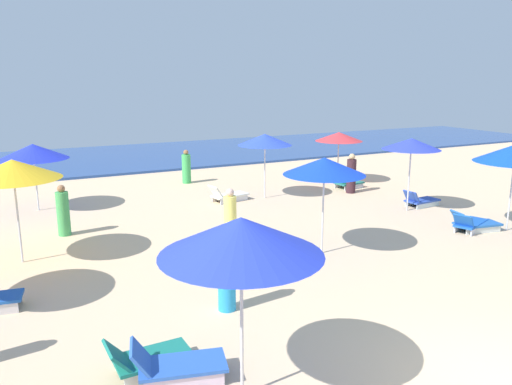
{
  "coord_description": "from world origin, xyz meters",
  "views": [
    {
      "loc": [
        -6.5,
        -4.16,
        4.63
      ],
      "look_at": [
        -0.08,
        8.6,
        1.33
      ],
      "focal_mm": 35.47,
      "sensor_mm": 36.0,
      "label": 1
    }
  ],
  "objects_px": {
    "umbrella_1": "(241,237)",
    "beachgoer_7": "(351,175)",
    "lounge_chair_1_0": "(176,366)",
    "umbrella_4": "(339,137)",
    "umbrella_5": "(265,140)",
    "lounge_chair_4_0": "(347,183)",
    "lounge_chair_0_1": "(474,224)",
    "lounge_chair_3_0": "(420,200)",
    "lounge_chair_0_0": "(470,224)",
    "umbrella_8": "(324,166)",
    "umbrella_3": "(411,144)",
    "beachgoer_2": "(230,220)",
    "umbrella_6": "(33,152)",
    "beachgoer_6": "(227,275)",
    "lounge_chair_1_1": "(147,359)",
    "lounge_chair_5_0": "(227,195)",
    "umbrella_7": "(13,169)",
    "beachgoer_4": "(63,212)",
    "beachgoer_5": "(186,168)"
  },
  "relations": [
    {
      "from": "umbrella_6",
      "to": "umbrella_8",
      "type": "distance_m",
      "value": 10.44
    },
    {
      "from": "umbrella_1",
      "to": "umbrella_5",
      "type": "height_order",
      "value": "umbrella_1"
    },
    {
      "from": "beachgoer_7",
      "to": "umbrella_5",
      "type": "bearing_deg",
      "value": 135.42
    },
    {
      "from": "umbrella_3",
      "to": "beachgoer_4",
      "type": "height_order",
      "value": "umbrella_3"
    },
    {
      "from": "lounge_chair_0_1",
      "to": "lounge_chair_3_0",
      "type": "bearing_deg",
      "value": -3.48
    },
    {
      "from": "beachgoer_7",
      "to": "lounge_chair_0_0",
      "type": "bearing_deg",
      "value": -121.2
    },
    {
      "from": "umbrella_4",
      "to": "umbrella_5",
      "type": "relative_size",
      "value": 0.9
    },
    {
      "from": "lounge_chair_1_1",
      "to": "umbrella_3",
      "type": "height_order",
      "value": "umbrella_3"
    },
    {
      "from": "beachgoer_2",
      "to": "lounge_chair_0_0",
      "type": "bearing_deg",
      "value": 175.29
    },
    {
      "from": "umbrella_4",
      "to": "umbrella_3",
      "type": "bearing_deg",
      "value": -96.84
    },
    {
      "from": "umbrella_7",
      "to": "beachgoer_4",
      "type": "distance_m",
      "value": 2.83
    },
    {
      "from": "umbrella_3",
      "to": "umbrella_8",
      "type": "relative_size",
      "value": 0.99
    },
    {
      "from": "umbrella_1",
      "to": "beachgoer_7",
      "type": "relative_size",
      "value": 1.71
    },
    {
      "from": "lounge_chair_0_1",
      "to": "beachgoer_4",
      "type": "bearing_deg",
      "value": 75.32
    },
    {
      "from": "lounge_chair_0_1",
      "to": "lounge_chair_1_0",
      "type": "relative_size",
      "value": 1.01
    },
    {
      "from": "beachgoer_7",
      "to": "lounge_chair_1_1",
      "type": "bearing_deg",
      "value": -172.11
    },
    {
      "from": "beachgoer_7",
      "to": "umbrella_7",
      "type": "bearing_deg",
      "value": 160.23
    },
    {
      "from": "umbrella_4",
      "to": "beachgoer_6",
      "type": "bearing_deg",
      "value": -135.29
    },
    {
      "from": "lounge_chair_0_1",
      "to": "beachgoer_4",
      "type": "distance_m",
      "value": 12.38
    },
    {
      "from": "umbrella_7",
      "to": "beachgoer_7",
      "type": "height_order",
      "value": "umbrella_7"
    },
    {
      "from": "lounge_chair_1_0",
      "to": "umbrella_4",
      "type": "relative_size",
      "value": 0.7
    },
    {
      "from": "umbrella_1",
      "to": "umbrella_5",
      "type": "xyz_separation_m",
      "value": [
        6.1,
        10.91,
        -0.2
      ]
    },
    {
      "from": "umbrella_6",
      "to": "umbrella_8",
      "type": "height_order",
      "value": "umbrella_8"
    },
    {
      "from": "umbrella_4",
      "to": "beachgoer_2",
      "type": "distance_m",
      "value": 9.68
    },
    {
      "from": "beachgoer_2",
      "to": "beachgoer_6",
      "type": "xyz_separation_m",
      "value": [
        -1.65,
        -3.55,
        -0.01
      ]
    },
    {
      "from": "lounge_chair_0_0",
      "to": "umbrella_4",
      "type": "distance_m",
      "value": 7.94
    },
    {
      "from": "lounge_chair_0_0",
      "to": "umbrella_1",
      "type": "relative_size",
      "value": 0.58
    },
    {
      "from": "umbrella_7",
      "to": "beachgoer_7",
      "type": "distance_m",
      "value": 12.66
    },
    {
      "from": "umbrella_1",
      "to": "beachgoer_4",
      "type": "height_order",
      "value": "umbrella_1"
    },
    {
      "from": "umbrella_4",
      "to": "beachgoer_4",
      "type": "height_order",
      "value": "umbrella_4"
    },
    {
      "from": "umbrella_8",
      "to": "beachgoer_5",
      "type": "relative_size",
      "value": 1.75
    },
    {
      "from": "umbrella_5",
      "to": "lounge_chair_0_1",
      "type": "bearing_deg",
      "value": -61.14
    },
    {
      "from": "lounge_chair_0_0",
      "to": "umbrella_5",
      "type": "xyz_separation_m",
      "value": [
        -3.58,
        6.65,
        2.04
      ]
    },
    {
      "from": "lounge_chair_4_0",
      "to": "beachgoer_7",
      "type": "xyz_separation_m",
      "value": [
        -0.37,
        -0.74,
        0.5
      ]
    },
    {
      "from": "umbrella_3",
      "to": "beachgoer_6",
      "type": "bearing_deg",
      "value": -154.07
    },
    {
      "from": "lounge_chair_1_1",
      "to": "umbrella_4",
      "type": "height_order",
      "value": "umbrella_4"
    },
    {
      "from": "beachgoer_4",
      "to": "beachgoer_6",
      "type": "xyz_separation_m",
      "value": [
        2.35,
        -6.7,
        0.05
      ]
    },
    {
      "from": "umbrella_1",
      "to": "umbrella_3",
      "type": "height_order",
      "value": "umbrella_1"
    },
    {
      "from": "umbrella_5",
      "to": "beachgoer_7",
      "type": "distance_m",
      "value": 3.92
    },
    {
      "from": "lounge_chair_0_0",
      "to": "lounge_chair_4_0",
      "type": "height_order",
      "value": "lounge_chair_4_0"
    },
    {
      "from": "lounge_chair_1_0",
      "to": "umbrella_1",
      "type": "bearing_deg",
      "value": -121.79
    },
    {
      "from": "lounge_chair_1_0",
      "to": "umbrella_8",
      "type": "distance_m",
      "value": 6.88
    },
    {
      "from": "lounge_chair_1_0",
      "to": "umbrella_3",
      "type": "height_order",
      "value": "umbrella_3"
    },
    {
      "from": "lounge_chair_0_0",
      "to": "beachgoer_6",
      "type": "relative_size",
      "value": 0.99
    },
    {
      "from": "lounge_chair_3_0",
      "to": "beachgoer_2",
      "type": "relative_size",
      "value": 0.84
    },
    {
      "from": "lounge_chair_5_0",
      "to": "umbrella_7",
      "type": "xyz_separation_m",
      "value": [
        -7.22,
        -3.52,
        2.16
      ]
    },
    {
      "from": "umbrella_6",
      "to": "beachgoer_6",
      "type": "height_order",
      "value": "umbrella_6"
    },
    {
      "from": "umbrella_1",
      "to": "umbrella_6",
      "type": "xyz_separation_m",
      "value": [
        -1.9,
        12.86,
        -0.38
      ]
    },
    {
      "from": "lounge_chair_1_1",
      "to": "lounge_chair_5_0",
      "type": "relative_size",
      "value": 0.84
    },
    {
      "from": "lounge_chair_0_1",
      "to": "beachgoer_4",
      "type": "relative_size",
      "value": 1.04
    }
  ]
}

